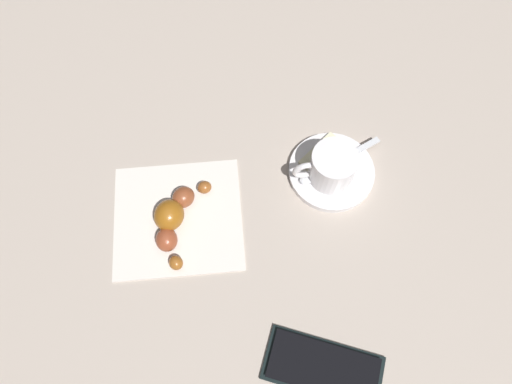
% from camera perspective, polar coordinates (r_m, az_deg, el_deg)
% --- Properties ---
extents(ground_plane, '(1.80, 1.80, 0.00)m').
position_cam_1_polar(ground_plane, '(0.66, 1.64, -1.16)').
color(ground_plane, '#B4A597').
extents(saucer, '(0.13, 0.13, 0.01)m').
position_cam_1_polar(saucer, '(0.68, 9.37, 2.51)').
color(saucer, white).
rests_on(saucer, ground).
extents(espresso_cup, '(0.09, 0.07, 0.05)m').
position_cam_1_polar(espresso_cup, '(0.65, 9.42, 3.15)').
color(espresso_cup, white).
rests_on(espresso_cup, saucer).
extents(teaspoon, '(0.13, 0.08, 0.01)m').
position_cam_1_polar(teaspoon, '(0.67, 8.87, 3.04)').
color(teaspoon, silver).
rests_on(teaspoon, saucer).
extents(sugar_packet, '(0.07, 0.06, 0.01)m').
position_cam_1_polar(sugar_packet, '(0.68, 7.95, 5.00)').
color(sugar_packet, beige).
rests_on(sugar_packet, saucer).
extents(napkin, '(0.19, 0.17, 0.00)m').
position_cam_1_polar(napkin, '(0.66, -9.71, -3.14)').
color(napkin, silver).
rests_on(napkin, ground).
extents(croissant, '(0.09, 0.13, 0.04)m').
position_cam_1_polar(croissant, '(0.64, -10.25, -3.11)').
color(croissant, '#945223').
rests_on(croissant, napkin).
extents(cell_phone, '(0.16, 0.11, 0.01)m').
position_cam_1_polar(cell_phone, '(0.61, 8.39, -20.87)').
color(cell_phone, black).
rests_on(cell_phone, ground).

